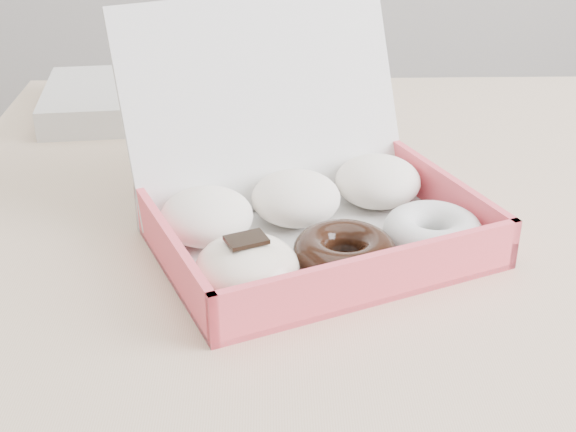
{
  "coord_description": "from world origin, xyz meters",
  "views": [
    {
      "loc": [
        -0.24,
        -0.77,
        1.13
      ],
      "look_at": [
        -0.23,
        -0.12,
        0.79
      ],
      "focal_mm": 50.0,
      "sensor_mm": 36.0,
      "label": 1
    }
  ],
  "objects": [
    {
      "name": "table",
      "position": [
        0.0,
        0.0,
        0.67
      ],
      "size": [
        1.2,
        0.8,
        0.75
      ],
      "color": "tan",
      "rests_on": "ground"
    },
    {
      "name": "donut_box",
      "position": [
        -0.21,
        -0.1,
        0.78
      ],
      "size": [
        0.38,
        0.37,
        0.21
      ],
      "rotation": [
        0.0,
        0.0,
        0.41
      ],
      "color": "silver",
      "rests_on": "table"
    },
    {
      "name": "newspapers",
      "position": [
        -0.42,
        0.26,
        0.77
      ],
      "size": [
        0.25,
        0.21,
        0.04
      ],
      "primitive_type": "cube",
      "rotation": [
        0.0,
        0.0,
        0.1
      ],
      "color": "beige",
      "rests_on": "table"
    }
  ]
}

